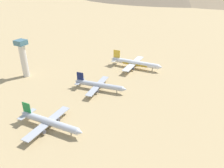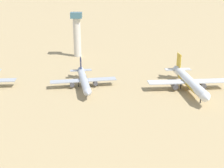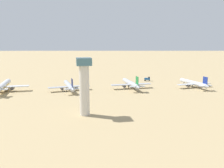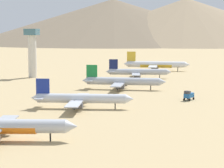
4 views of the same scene
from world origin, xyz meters
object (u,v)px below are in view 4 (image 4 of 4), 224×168
parked_jet_1 (80,99)px  parked_jet_2 (122,81)px  parked_jet_3 (137,72)px  parked_jet_4 (155,65)px  service_truck (189,95)px  control_tower (32,50)px

parked_jet_1 → parked_jet_2: 50.35m
parked_jet_1 → parked_jet_3: (7.14, 97.37, 0.15)m
parked_jet_4 → service_truck: bearing=-78.8°
parked_jet_4 → control_tower: 86.65m
parked_jet_2 → parked_jet_4: size_ratio=0.87×
parked_jet_1 → parked_jet_2: size_ratio=0.92×
service_truck → parked_jet_1: bearing=-145.9°
parked_jet_4 → control_tower: size_ratio=1.60×
parked_jet_3 → control_tower: 62.27m
parked_jet_1 → control_tower: control_tower is taller
parked_jet_1 → service_truck: bearing=34.1°
parked_jet_2 → parked_jet_3: size_ratio=1.04×
service_truck → control_tower: size_ratio=0.20×
parked_jet_1 → service_truck: 44.57m
parked_jet_4 → control_tower: (-66.73, -54.07, 11.47)m
service_truck → control_tower: control_tower is taller
parked_jet_1 → parked_jet_3: bearing=85.8°
parked_jet_4 → control_tower: control_tower is taller
parked_jet_1 → parked_jet_3: parked_jet_3 is taller
parked_jet_1 → control_tower: size_ratio=1.28×
parked_jet_3 → parked_jet_2: bearing=-91.0°
parked_jet_1 → service_truck: size_ratio=6.37×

